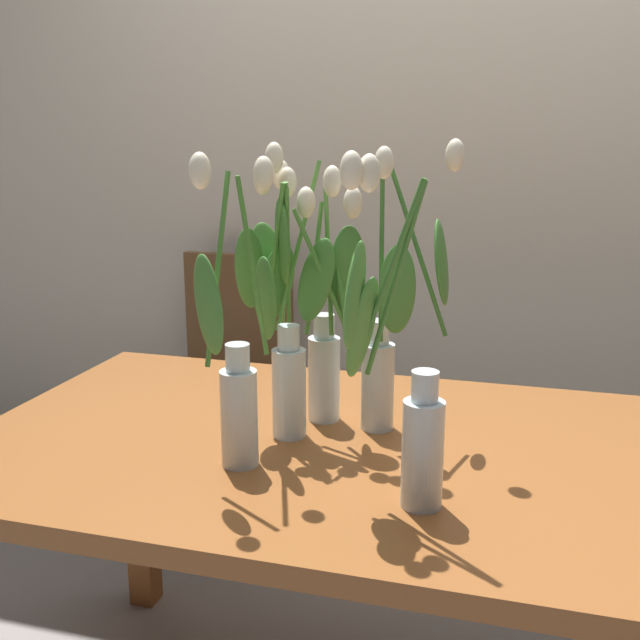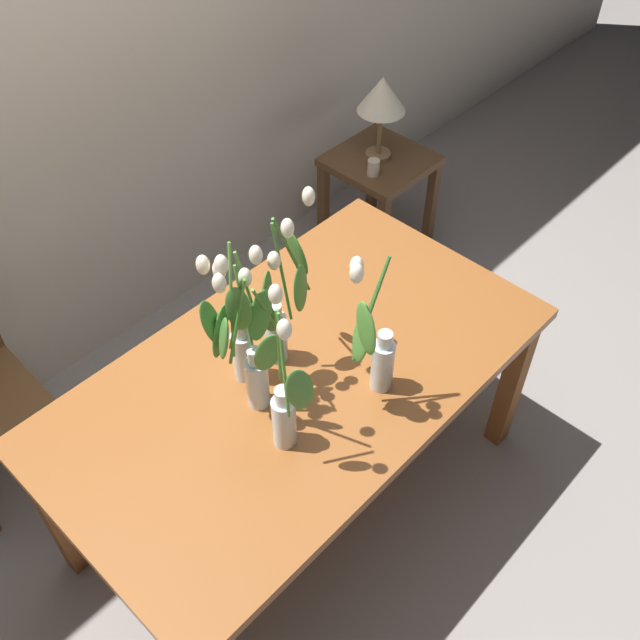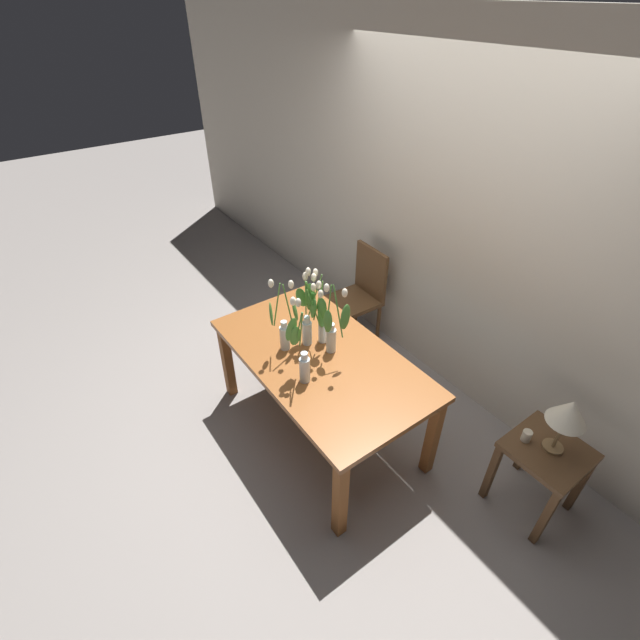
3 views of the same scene
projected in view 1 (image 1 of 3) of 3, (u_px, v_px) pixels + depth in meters
The scene contains 8 objects.
room_wall_rear at pixel (451, 130), 2.49m from camera, with size 9.00×0.10×2.70m, color beige.
dining_table at pixel (367, 487), 1.49m from camera, with size 1.60×0.90×0.74m.
tulip_vase_0 at pixel (402, 396), 1.19m from camera, with size 0.18×0.12×0.57m.
tulip_vase_1 at pixel (239, 370), 1.33m from camera, with size 0.13×0.24×0.56m.
tulip_vase_2 at pixel (391, 342), 1.49m from camera, with size 0.19×0.16×0.58m.
tulip_vase_3 at pixel (288, 325), 1.49m from camera, with size 0.26×0.16×0.54m.
tulip_vase_4 at pixel (319, 323), 1.52m from camera, with size 0.20×0.15×0.58m.
dining_chair at pixel (228, 374), 2.61m from camera, with size 0.41×0.41×0.93m.
Camera 1 is at (0.28, -1.34, 1.33)m, focal length 42.01 mm.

